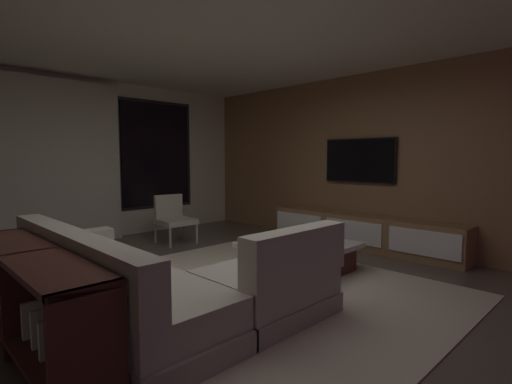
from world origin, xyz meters
The scene contains 12 objects.
floor centered at (0.00, 0.00, 0.00)m, with size 9.20×9.20×0.00m, color #564C44.
back_wall_with_window centered at (-0.06, 3.62, 1.34)m, with size 6.60×0.30×2.70m.
media_wall centered at (3.06, 0.00, 1.35)m, with size 0.12×7.80×2.70m.
ceiling centered at (0.00, 0.00, 2.70)m, with size 8.20×8.20×0.00m, color beige.
area_rug centered at (0.35, -0.10, 0.01)m, with size 3.20×3.80×0.01m, color beige.
sectional_couch centered at (-0.81, -0.04, 0.29)m, with size 1.98×2.50×0.82m.
coffee_table centered at (1.16, 0.01, 0.19)m, with size 1.16×1.16×0.36m.
book_stack_on_coffee_table centered at (0.99, -0.14, 0.40)m, with size 0.28×0.21×0.08m.
accent_chair_near_window centered at (0.95, 2.48, 0.43)m, with size 0.57×0.59×0.78m.
media_console centered at (2.77, 0.05, 0.25)m, with size 0.46×3.10×0.52m.
mounted_tv centered at (2.95, 0.25, 1.35)m, with size 0.05×1.21×0.70m.
console_table_behind_couch centered at (-1.72, 0.09, 0.42)m, with size 0.40×2.10×0.74m.
Camera 1 is at (-2.43, -2.88, 1.39)m, focal length 26.70 mm.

